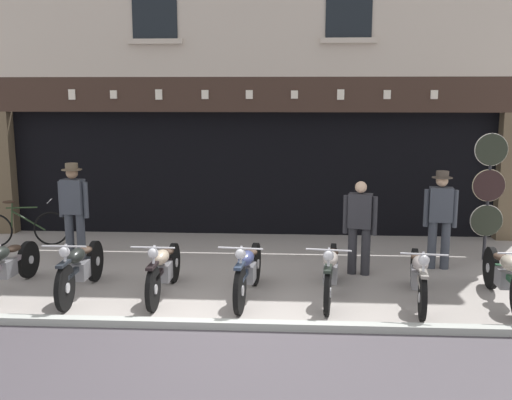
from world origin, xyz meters
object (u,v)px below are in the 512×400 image
Objects in this scene: motorcycle_center at (248,270)px; leaning_bicycle at (23,227)px; motorcycle_left at (80,267)px; salesman_right at (440,215)px; motorcycle_right at (419,275)px; motorcycle_far_left at (5,265)px; motorcycle_far_right at (505,275)px; shopkeeper_center at (360,224)px; advert_board_near at (130,143)px; motorcycle_center_left at (164,269)px; salesman_left at (74,208)px; tyre_sign_pole at (489,187)px; motorcycle_center_right at (331,270)px.

leaning_bicycle is (-4.67, 2.83, -0.07)m from motorcycle_center.
leaning_bicycle is at bearing -53.19° from motorcycle_left.
leaning_bicycle is (-7.83, 1.11, -0.57)m from salesman_right.
leaning_bicycle is at bearing -14.97° from motorcycle_right.
motorcycle_far_right reaches higher than motorcycle_far_left.
shopkeeper_center is 1.46m from salesman_right.
motorcycle_far_left is at bearing 19.72° from salesman_right.
advert_board_near is (-4.59, 2.87, 1.06)m from shopkeeper_center.
shopkeeper_center is (3.02, 1.26, 0.44)m from motorcycle_center_left.
shopkeeper_center is 1.60× the size of advert_board_near.
motorcycle_center is 3.64m from salesman_left.
motorcycle_left reaches higher than motorcycle_far_right.
motorcycle_far_right is 0.87× the size of tyre_sign_pole.
leaning_bicycle is at bearing -1.55° from salesman_right.
motorcycle_center_left is at bearing -177.27° from motorcycle_far_left.
motorcycle_center_left is 1.13× the size of leaning_bicycle.
motorcycle_center_right is at bearing -178.93° from motorcycle_left.
advert_board_near reaches higher than motorcycle_center_left.
advert_board_near is at bearing -89.30° from salesman_left.
salesman_right is at bearing -162.52° from motorcycle_far_left.
motorcycle_center_right is at bearing -0.46° from motorcycle_far_right.
advert_board_near reaches higher than motorcycle_center_right.
salesman_left is at bearing -38.82° from motorcycle_center_left.
leaning_bicycle is at bearing -16.41° from motorcycle_far_right.
motorcycle_far_left is 6.17m from motorcycle_right.
motorcycle_far_left is at bearing 5.56° from motorcycle_right.
motorcycle_center is 1.25× the size of shopkeeper_center.
salesman_left is 1.14× the size of shopkeeper_center.
motorcycle_center_left is 1.15× the size of salesman_right.
motorcycle_left is 1.12× the size of salesman_left.
salesman_left is (-0.68, 1.67, 0.57)m from motorcycle_left.
motorcycle_left is 5.94m from salesman_right.
motorcycle_far_right is at bearing -32.66° from advert_board_near.
advert_board_near is 2.76m from leaning_bicycle.
leaning_bicycle is at bearing -29.03° from salesman_left.
motorcycle_far_right is (7.40, -0.12, 0.01)m from motorcycle_far_left.
motorcycle_center_right is at bearing -175.65° from motorcycle_far_left.
leaning_bicycle is (-2.17, 2.83, -0.06)m from motorcycle_left.
leaning_bicycle reaches higher than motorcycle_center_left.
motorcycle_far_right is 7.10m from salesman_left.
motorcycle_left is 1.16× the size of leaning_bicycle.
tyre_sign_pole is at bearing -142.33° from salesman_right.
motorcycle_left is at bearing 8.57° from motorcycle_center_right.
motorcycle_center reaches higher than motorcycle_right.
shopkeeper_center is 0.68× the size of tyre_sign_pole.
advert_board_near is (-1.57, 4.13, 1.50)m from motorcycle_center_left.
tyre_sign_pole is at bearing -155.74° from motorcycle_center_left.
salesman_right is 0.99× the size of leaning_bicycle.
motorcycle_far_right is at bearing 175.04° from salesman_left.
leaning_bicycle is (-1.49, 1.16, -0.63)m from salesman_left.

